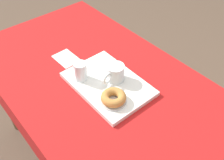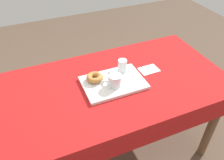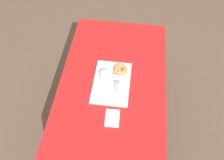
% 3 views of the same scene
% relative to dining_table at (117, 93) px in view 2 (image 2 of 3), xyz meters
% --- Properties ---
extents(ground_plane, '(6.00, 6.00, 0.00)m').
position_rel_dining_table_xyz_m(ground_plane, '(0.00, 0.00, -0.67)').
color(ground_plane, brown).
extents(dining_table, '(1.53, 0.84, 0.77)m').
position_rel_dining_table_xyz_m(dining_table, '(0.00, 0.00, 0.00)').
color(dining_table, red).
rests_on(dining_table, ground).
extents(serving_tray, '(0.41, 0.28, 0.02)m').
position_rel_dining_table_xyz_m(serving_tray, '(-0.03, -0.01, 0.11)').
color(serving_tray, white).
rests_on(serving_tray, dining_table).
extents(tea_mug_left, '(0.09, 0.13, 0.08)m').
position_rel_dining_table_xyz_m(tea_mug_left, '(-0.04, -0.05, 0.16)').
color(tea_mug_left, white).
rests_on(tea_mug_left, serving_tray).
extents(water_glass_near, '(0.06, 0.06, 0.09)m').
position_rel_dining_table_xyz_m(water_glass_near, '(0.07, 0.08, 0.16)').
color(water_glass_near, white).
rests_on(water_glass_near, serving_tray).
extents(donut_plate_left, '(0.12, 0.12, 0.01)m').
position_rel_dining_table_xyz_m(donut_plate_left, '(-0.14, 0.05, 0.12)').
color(donut_plate_left, silver).
rests_on(donut_plate_left, serving_tray).
extents(sugar_donut_left, '(0.11, 0.11, 0.04)m').
position_rel_dining_table_xyz_m(sugar_donut_left, '(-0.14, 0.05, 0.15)').
color(sugar_donut_left, '#BC7F3D').
rests_on(sugar_donut_left, donut_plate_left).
extents(paper_napkin, '(0.14, 0.10, 0.01)m').
position_rel_dining_table_xyz_m(paper_napkin, '(0.27, 0.04, 0.10)').
color(paper_napkin, white).
rests_on(paper_napkin, dining_table).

